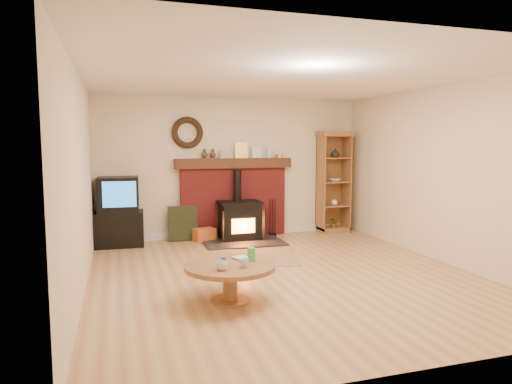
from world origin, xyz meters
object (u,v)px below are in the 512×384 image
object	(u,v)px
curio_cabinet	(333,182)
coffee_table	(230,271)
wood_stove	(240,222)
tv_unit	(119,213)

from	to	relation	value
curio_cabinet	coffee_table	bearing A→B (deg)	-130.93
coffee_table	wood_stove	bearing A→B (deg)	73.09
curio_cabinet	wood_stove	bearing A→B (deg)	-171.89
tv_unit	coffee_table	distance (m)	3.49
coffee_table	tv_unit	bearing A→B (deg)	109.37
curio_cabinet	coffee_table	xyz separation A→B (m)	(-2.93, -3.37, -0.65)
tv_unit	coffee_table	world-z (taller)	tv_unit
wood_stove	tv_unit	xyz separation A→B (m)	(-2.10, 0.20, 0.22)
tv_unit	coffee_table	size ratio (longest dim) A/B	1.18
tv_unit	curio_cabinet	xyz separation A→B (m)	(4.08, 0.09, 0.43)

